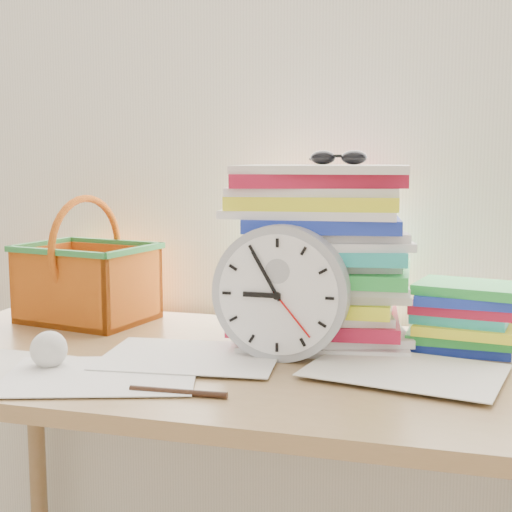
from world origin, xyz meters
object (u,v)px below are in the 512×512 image
(desk, at_px, (239,395))
(book_stack, at_px, (466,317))
(paper_stack, at_px, (320,255))
(basket, at_px, (87,260))
(clock, at_px, (281,293))

(desk, bearing_deg, book_stack, 22.64)
(paper_stack, height_order, basket, paper_stack)
(desk, relative_size, clock, 5.44)
(paper_stack, relative_size, book_stack, 1.56)
(clock, xyz_separation_m, basket, (-0.52, 0.20, 0.02))
(basket, bearing_deg, book_stack, 8.39)
(paper_stack, relative_size, clock, 1.42)
(book_stack, bearing_deg, clock, -154.15)
(clock, bearing_deg, basket, 158.80)
(paper_stack, bearing_deg, desk, -127.25)
(clock, relative_size, book_stack, 1.10)
(clock, bearing_deg, paper_stack, 73.62)
(paper_stack, relative_size, basket, 1.27)
(paper_stack, bearing_deg, book_stack, 1.78)
(book_stack, xyz_separation_m, basket, (-0.85, 0.04, 0.08))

